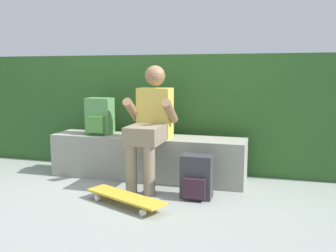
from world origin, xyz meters
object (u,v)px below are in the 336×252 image
object	(u,v)px
bench_main	(147,157)
person_skater	(151,121)
backpack_on_bench	(99,117)
backpack_on_ground	(197,177)
skateboard_near_person	(125,197)

from	to	relation	value
bench_main	person_skater	world-z (taller)	person_skater
backpack_on_bench	backpack_on_ground	distance (m)	1.37
backpack_on_ground	bench_main	bearing A→B (deg)	143.41
backpack_on_ground	skateboard_near_person	bearing A→B (deg)	-146.41
bench_main	person_skater	distance (m)	0.49
bench_main	backpack_on_bench	xyz separation A→B (m)	(-0.55, -0.01, 0.43)
bench_main	backpack_on_bench	world-z (taller)	backpack_on_bench
backpack_on_ground	person_skater	bearing A→B (deg)	152.85
person_skater	backpack_on_bench	xyz separation A→B (m)	(-0.67, 0.20, -0.00)
bench_main	backpack_on_bench	bearing A→B (deg)	-179.01
skateboard_near_person	backpack_on_ground	xyz separation A→B (m)	(0.55, 0.37, 0.12)
backpack_on_bench	skateboard_near_person	bearing A→B (deg)	-52.33
person_skater	backpack_on_ground	bearing A→B (deg)	-27.15
bench_main	person_skater	size ratio (longest dim) A/B	1.73
backpack_on_bench	person_skater	bearing A→B (deg)	-16.71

